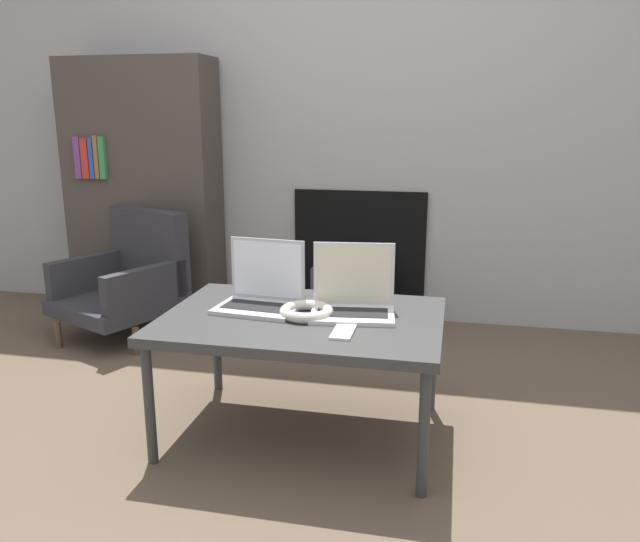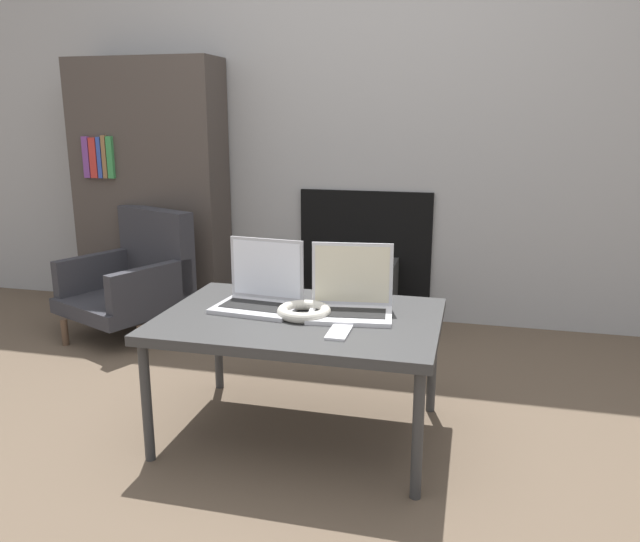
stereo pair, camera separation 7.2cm
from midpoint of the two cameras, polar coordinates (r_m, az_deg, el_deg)
The scene contains 10 objects.
ground_plane at distance 2.23m, azimuth -4.39°, elevation -18.05°, with size 14.00×14.00×0.00m, color brown.
wall_back at distance 3.65m, azimuth 3.64°, elevation 15.65°, with size 7.00×0.08×2.60m.
table at distance 2.29m, azimuth -2.52°, elevation -5.00°, with size 1.01×0.70×0.47m.
laptop_left at distance 2.38m, azimuth -6.22°, elevation -1.93°, with size 0.32×0.25×0.25m.
laptop_right at distance 2.29m, azimuth 2.13°, elevation -2.46°, with size 0.33×0.25×0.25m.
headphones at distance 2.27m, azimuth -2.16°, elevation -3.72°, with size 0.20×0.20×0.04m.
phone at distance 2.10m, azimuth 1.15°, elevation -5.60°, with size 0.07×0.15×0.01m.
tv at distance 3.55m, azimuth 2.46°, elevation -2.22°, with size 0.41×0.40×0.38m.
armchair at distance 3.60m, azimuth -17.45°, elevation -0.57°, with size 0.73×0.74×0.67m.
bookshelf at distance 3.90m, azimuth -16.32°, elevation 7.17°, with size 0.89×0.32×1.50m.
Camera 1 is at (0.53, -1.81, 1.19)m, focal length 35.00 mm.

